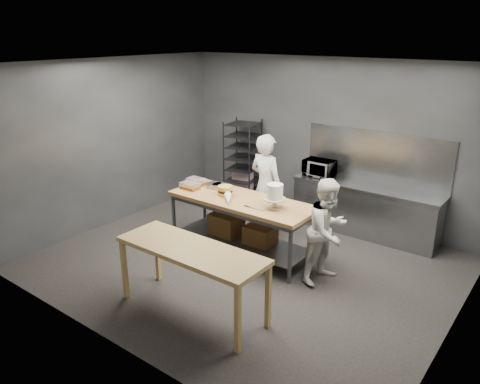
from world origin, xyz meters
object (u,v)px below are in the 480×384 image
object	(u,v)px
near_counter	(191,254)
frosted_cake_stand	(275,194)
chef_behind	(266,186)
work_table	(241,219)
layer_cake	(225,191)
speed_rack	(243,164)
chef_right	(328,231)
microwave	(319,168)

from	to	relation	value
near_counter	frosted_cake_stand	xyz separation A→B (m)	(0.11, 1.71, 0.34)
near_counter	chef_behind	xyz separation A→B (m)	(-0.63, 2.57, 0.09)
work_table	layer_cake	distance (m)	0.52
work_table	speed_rack	bearing A→B (deg)	126.21
speed_rack	frosted_cake_stand	distance (m)	2.72
chef_right	frosted_cake_stand	bearing A→B (deg)	105.05
speed_rack	layer_cake	bearing A→B (deg)	-60.85
speed_rack	microwave	distance (m)	1.70
speed_rack	frosted_cake_stand	size ratio (longest dim) A/B	4.61
speed_rack	layer_cake	xyz separation A→B (m)	(1.03, -1.84, 0.14)
near_counter	chef_behind	world-z (taller)	chef_behind
microwave	frosted_cake_stand	world-z (taller)	frosted_cake_stand
chef_right	frosted_cake_stand	world-z (taller)	chef_right
chef_behind	layer_cake	world-z (taller)	chef_behind
near_counter	speed_rack	size ratio (longest dim) A/B	1.14
chef_right	near_counter	bearing A→B (deg)	162.58
chef_right	layer_cake	size ratio (longest dim) A/B	6.43
chef_behind	chef_right	bearing A→B (deg)	160.98
speed_rack	frosted_cake_stand	xyz separation A→B (m)	(1.98, -1.85, 0.30)
layer_cake	chef_right	bearing A→B (deg)	1.41
microwave	layer_cake	size ratio (longest dim) A/B	2.28
microwave	frosted_cake_stand	size ratio (longest dim) A/B	1.43
microwave	frosted_cake_stand	distance (m)	1.96
chef_right	chef_behind	bearing A→B (deg)	74.69
frosted_cake_stand	layer_cake	bearing A→B (deg)	179.44
speed_rack	chef_behind	size ratio (longest dim) A/B	0.97
work_table	speed_rack	size ratio (longest dim) A/B	1.37
near_counter	speed_rack	world-z (taller)	speed_rack
near_counter	frosted_cake_stand	size ratio (longest dim) A/B	5.26
frosted_cake_stand	speed_rack	bearing A→B (deg)	136.89
chef_behind	layer_cake	bearing A→B (deg)	83.53
speed_rack	near_counter	bearing A→B (deg)	-62.29
speed_rack	work_table	bearing A→B (deg)	-53.79
microwave	layer_cake	world-z (taller)	microwave
speed_rack	chef_right	distance (m)	3.36
work_table	chef_right	bearing A→B (deg)	-0.22
chef_behind	microwave	world-z (taller)	chef_behind
near_counter	chef_right	xyz separation A→B (m)	(0.97, 1.76, -0.05)
frosted_cake_stand	chef_right	bearing A→B (deg)	3.57
near_counter	microwave	distance (m)	3.65
work_table	chef_behind	distance (m)	0.87
work_table	near_counter	xyz separation A→B (m)	(0.56, -1.77, 0.24)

